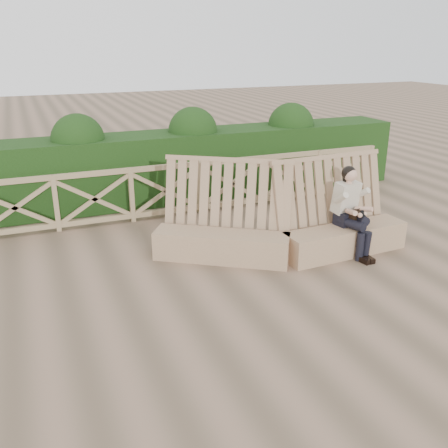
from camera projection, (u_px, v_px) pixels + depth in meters
name	position (u px, v px, depth m)	size (l,w,h in m)	color
ground	(235.00, 291.00, 7.24)	(60.00, 60.00, 0.00)	brown
bench	(283.00, 232.00, 8.34)	(4.20, 1.88, 1.61)	#937154
woman	(351.00, 208.00, 8.31)	(0.47, 0.92, 1.48)	black
guardrail	(166.00, 191.00, 10.09)	(10.10, 0.09, 1.10)	#896C50
hedge	(151.00, 168.00, 11.06)	(12.00, 1.20, 1.50)	black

